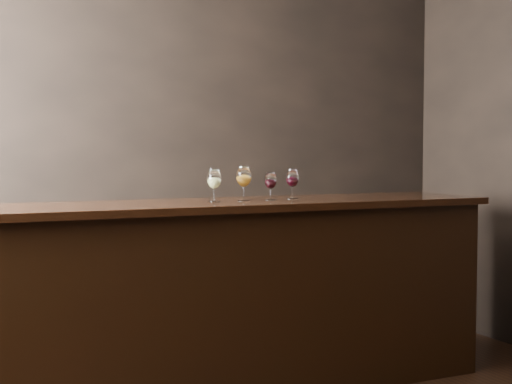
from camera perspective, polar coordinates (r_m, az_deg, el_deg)
name	(u,v)px	position (r m, az deg, el deg)	size (l,w,h in m)	color
room_shell	(225,64)	(3.14, -2.49, 10.22)	(5.02, 4.52, 2.81)	black
bar_counter	(232,300)	(4.28, -1.94, -8.65)	(3.14, 0.68, 1.10)	black
bar_top	(232,205)	(4.20, -1.95, -1.02)	(3.24, 0.75, 0.04)	black
back_bar_shelf	(233,277)	(5.28, -1.87, -6.83)	(2.83, 0.40, 1.02)	black
glass_white	(214,180)	(4.13, -3.36, 0.99)	(0.08, 0.08, 0.19)	white
glass_amber	(244,177)	(4.21, -0.98, 1.20)	(0.09, 0.09, 0.21)	white
glass_red_a	(271,181)	(4.28, 1.18, 0.89)	(0.07, 0.07, 0.17)	white
glass_red_b	(292,179)	(4.40, 2.93, 1.06)	(0.08, 0.08, 0.18)	white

